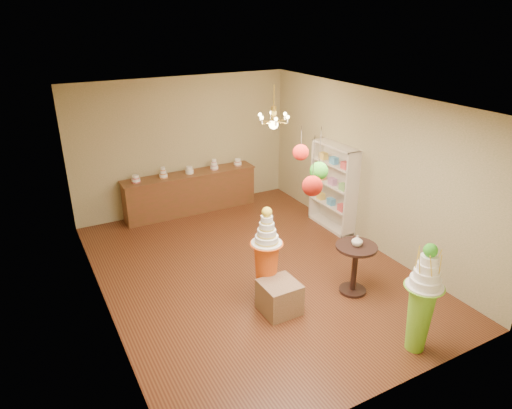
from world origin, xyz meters
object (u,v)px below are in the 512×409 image
pedestal_green (421,305)px  sideboard (191,192)px  pedestal_orange (266,263)px  round_table (355,262)px

pedestal_green → sideboard: size_ratio=0.53×
pedestal_orange → round_table: bearing=-20.7°
pedestal_orange → sideboard: size_ratio=0.53×
pedestal_green → pedestal_orange: (-1.21, 2.00, -0.06)m
sideboard → round_table: 4.49m
pedestal_orange → round_table: (1.35, -0.51, -0.09)m
pedestal_green → sideboard: bearing=99.8°
round_table → pedestal_orange: bearing=159.3°
pedestal_orange → sideboard: (0.20, 3.82, -0.16)m
pedestal_orange → round_table: 1.45m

